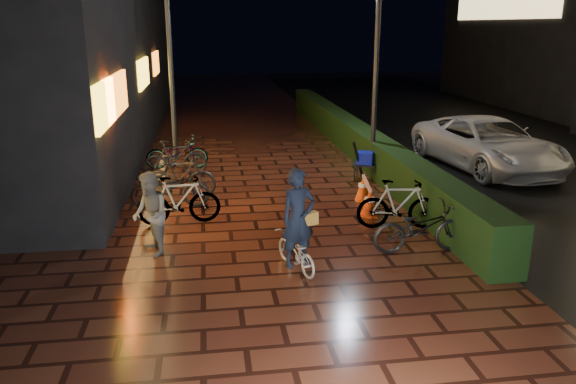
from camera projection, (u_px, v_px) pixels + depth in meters
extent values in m
plane|color=#381911|center=(292.00, 248.00, 10.68)|extent=(80.00, 80.00, 0.00)
cube|color=black|center=(565.00, 168.00, 16.67)|extent=(11.00, 60.00, 0.01)
cube|color=black|center=(354.00, 138.00, 18.58)|extent=(0.70, 20.00, 1.00)
imported|color=#545356|center=(150.00, 214.00, 10.21)|extent=(0.81, 0.91, 1.56)
imported|color=#B8B8BD|center=(488.00, 144.00, 16.40)|extent=(3.11, 5.60, 1.48)
cube|color=yellow|center=(105.00, 105.00, 10.88)|extent=(0.08, 2.00, 0.90)
cube|color=orange|center=(116.00, 95.00, 12.31)|extent=(0.08, 3.00, 0.90)
cube|color=yellow|center=(143.00, 73.00, 18.00)|extent=(0.08, 2.80, 0.90)
cube|color=orange|center=(156.00, 63.00, 22.74)|extent=(0.08, 2.20, 0.90)
cube|color=#FFD88C|center=(502.00, 6.00, 28.18)|extent=(0.06, 10.00, 1.30)
cylinder|color=black|center=(375.00, 84.00, 15.03)|extent=(0.17, 0.17, 5.13)
cylinder|color=black|center=(171.00, 67.00, 17.10)|extent=(0.15, 0.15, 5.70)
imported|color=silver|center=(295.00, 251.00, 9.68)|extent=(0.84, 1.35, 0.67)
imported|color=black|center=(298.00, 218.00, 9.41)|extent=(0.72, 0.59, 1.71)
cube|color=olive|center=(309.00, 218.00, 9.49)|extent=(0.32, 0.22, 0.22)
cone|color=#ED3F0C|center=(369.00, 202.00, 12.41)|extent=(0.39, 0.39, 0.63)
cone|color=#E3460B|center=(363.00, 188.00, 13.52)|extent=(0.39, 0.39, 0.63)
cube|color=#DC4A0B|center=(369.00, 215.00, 12.49)|extent=(0.39, 0.39, 0.03)
cube|color=#F9540D|center=(363.00, 200.00, 13.61)|extent=(0.39, 0.39, 0.03)
cube|color=red|center=(367.00, 183.00, 12.89)|extent=(0.27, 1.34, 0.06)
cube|color=black|center=(365.00, 164.00, 15.27)|extent=(0.75, 0.70, 0.04)
cylinder|color=black|center=(354.00, 174.00, 15.22)|extent=(0.04, 0.04, 0.41)
cylinder|color=black|center=(372.00, 175.00, 15.09)|extent=(0.04, 0.04, 0.41)
cylinder|color=black|center=(357.00, 170.00, 15.58)|extent=(0.04, 0.04, 0.41)
cylinder|color=black|center=(374.00, 171.00, 15.45)|extent=(0.04, 0.04, 0.41)
cube|color=#0C16A3|center=(365.00, 158.00, 15.22)|extent=(0.55, 0.52, 0.33)
cylinder|color=black|center=(358.00, 160.00, 15.12)|extent=(0.43, 0.31, 1.05)
imported|color=black|center=(177.00, 153.00, 16.48)|extent=(1.81, 0.66, 0.95)
imported|color=black|center=(170.00, 188.00, 12.94)|extent=(1.82, 0.68, 0.95)
imported|color=black|center=(180.00, 176.00, 13.73)|extent=(1.80, 0.76, 1.05)
imported|color=black|center=(179.00, 200.00, 11.86)|extent=(1.78, 0.62, 1.05)
imported|color=black|center=(175.00, 159.00, 15.54)|extent=(1.80, 0.75, 1.05)
imported|color=black|center=(420.00, 228.00, 10.40)|extent=(1.81, 0.66, 0.95)
imported|color=black|center=(399.00, 204.00, 11.58)|extent=(1.80, 0.75, 1.05)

